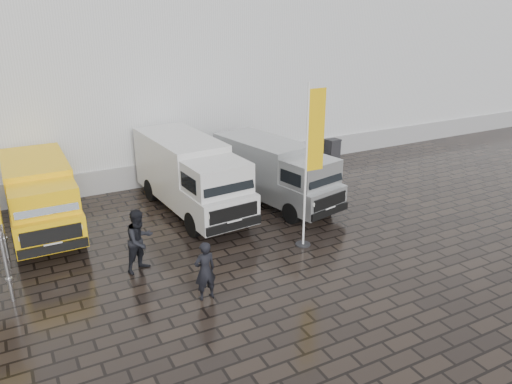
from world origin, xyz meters
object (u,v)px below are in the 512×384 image
Objects in this scene: van_white at (191,177)px; wheelie_bin at (333,149)px; person_tent at (140,240)px; van_silver at (276,174)px; person_front at (205,271)px; van_yellow at (41,199)px; flagpole at (311,157)px.

van_white is 6.10× the size of wheelie_bin.
van_silver is at bearing -2.89° from person_tent.
person_front is at bearing -91.08° from person_tent.
person_tent is at bearing -61.05° from van_yellow.
van_yellow is 3.17× the size of person_front.
wheelie_bin is (6.35, 7.47, -2.51)m from flagpole.
wheelie_bin is (8.76, 3.05, -0.86)m from van_white.
wheelie_bin is at bearing 2.44° from person_tent.
wheelie_bin is 0.61× the size of person_front.
person_tent is (2.29, -4.13, -0.26)m from van_yellow.
van_silver is (8.48, -1.37, -0.01)m from van_yellow.
van_yellow is 14.26m from wheelie_bin.
van_silver is 5.47× the size of wheelie_bin.
van_silver is 6.78m from person_tent.
person_front is (3.42, -6.45, -0.39)m from van_yellow.
wheelie_bin is (5.54, 3.84, -0.71)m from van_silver.
van_yellow is 0.94× the size of van_silver.
flagpole is at bearing -115.26° from van_silver.
wheelie_bin is at bearing 49.61° from flagpole.
van_yellow reaches higher than van_silver.
van_yellow reaches higher than person_front.
person_tent is (-11.73, -6.60, 0.46)m from wheelie_bin.
van_white is 6.17m from person_front.
flagpole reaches higher than person_front.
van_white reaches higher than van_silver.
van_white reaches higher than van_yellow.
flagpole reaches higher than van_silver.
flagpole reaches higher than person_tent.
wheelie_bin is at bearing 22.03° from van_silver.
flagpole is at bearing -33.16° from van_yellow.
van_yellow is 7.31m from person_front.
person_front is (-1.85, -5.87, -0.53)m from van_white.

